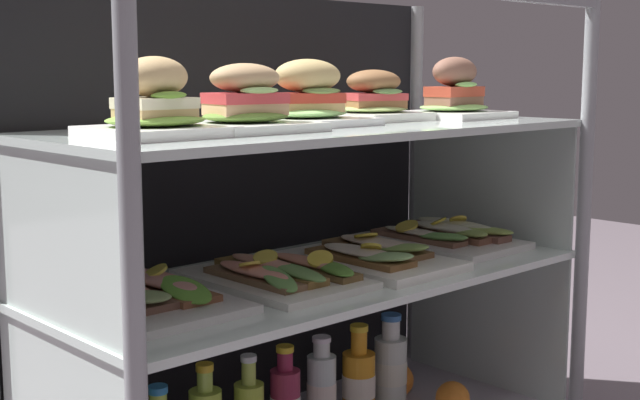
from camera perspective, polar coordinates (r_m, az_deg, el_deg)
case_frame at (r=1.78m, az=-3.28°, el=-0.40°), size 1.13×0.50×0.92m
riser_lower_tier at (r=1.74m, az=0.00°, el=-10.62°), size 1.07×0.44×0.34m
shelf_lower_glass at (r=1.69m, az=0.00°, el=-4.96°), size 1.09×0.46×0.01m
riser_upper_tier at (r=1.66m, az=0.00°, el=-0.25°), size 1.07×0.44×0.27m
shelf_upper_glass at (r=1.65m, az=0.00°, el=4.59°), size 1.09×0.46×0.01m
plated_roll_sandwich_center at (r=1.39m, az=-10.63°, el=5.86°), size 0.19×0.19×0.12m
plated_roll_sandwich_right_of_center at (r=1.50m, az=-4.85°, el=6.04°), size 0.21×0.21×0.11m
plated_roll_sandwich_far_left at (r=1.66m, az=-0.81°, el=6.44°), size 0.21×0.21×0.12m
plated_roll_sandwich_mid_left at (r=1.82m, az=3.50°, el=6.40°), size 0.18×0.18×0.10m
plated_roll_sandwich_mid_right at (r=1.93m, az=8.71°, el=6.66°), size 0.20×0.20×0.13m
open_sandwich_tray_mid_left at (r=1.48m, az=-11.17°, el=-6.04°), size 0.22×0.34×0.06m
open_sandwich_tray_far_right at (r=1.60m, az=-2.67°, el=-4.82°), size 0.22×0.34×0.06m
open_sandwich_tray_right_of_center at (r=1.75m, az=3.40°, el=-3.65°), size 0.22×0.34×0.06m
open_sandwich_tray_mid_right at (r=1.97m, az=8.06°, el=-2.33°), size 0.22×0.34×0.06m
juice_bottle_near_post at (r=1.84m, az=0.10°, el=-12.30°), size 0.06×0.06×0.20m
juice_bottle_front_left_end at (r=1.89m, az=2.53°, el=-11.77°), size 0.07×0.07×0.21m
juice_bottle_tucked_behind at (r=1.97m, az=4.59°, el=-10.83°), size 0.07×0.07×0.21m
orange_fruit_beside_bottles at (r=2.04m, az=4.97°, el=-11.54°), size 0.08×0.08×0.08m
orange_fruit_near_left_post at (r=1.96m, az=8.59°, el=-12.60°), size 0.07×0.07×0.07m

